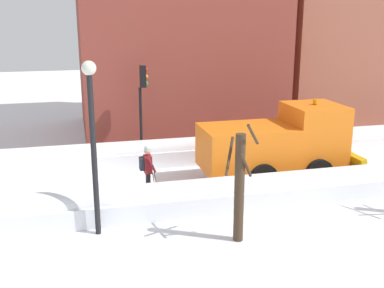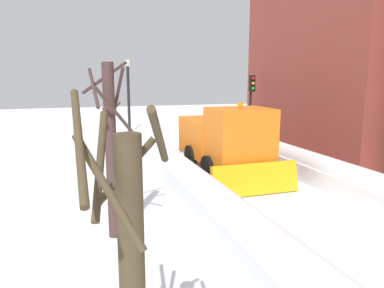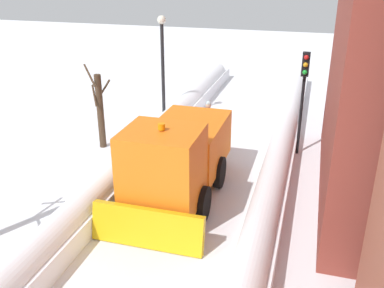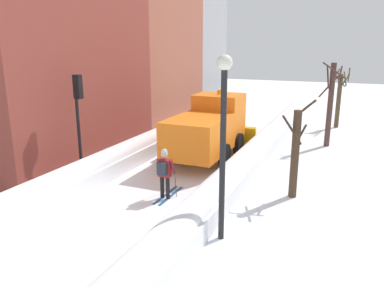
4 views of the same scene
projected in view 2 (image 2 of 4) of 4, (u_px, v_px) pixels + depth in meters
name	position (u px, v px, depth m)	size (l,w,h in m)	color
ground_plane	(252.00, 185.00, 13.33)	(80.00, 80.00, 0.00)	white
snowbank_left	(311.00, 167.00, 14.00)	(1.10, 36.00, 1.12)	white
snowbank_right	(188.00, 178.00, 12.47)	(1.10, 36.00, 1.10)	white
building_brick_near	(370.00, 5.00, 18.18)	(8.98, 9.82, 15.45)	brown
plow_truck	(225.00, 140.00, 14.57)	(3.20, 5.98, 3.12)	orange
skier	(184.00, 133.00, 19.37)	(0.62, 1.80, 1.81)	black
traffic_light_pole	(251.00, 97.00, 19.76)	(0.28, 0.42, 4.16)	black
street_lamp	(128.00, 93.00, 19.93)	(0.40, 0.40, 5.02)	black
bare_tree_near	(111.00, 130.00, 16.22)	(1.10, 1.09, 3.52)	#413021
bare_tree_mid	(111.00, 147.00, 8.60)	(1.26, 1.08, 4.42)	#442F2C
bare_tree_far	(130.00, 276.00, 3.74)	(1.02, 1.36, 3.87)	#483B26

